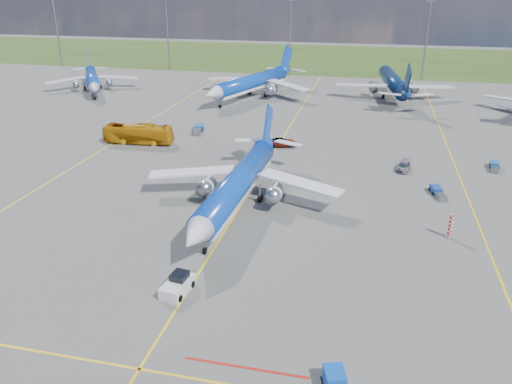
% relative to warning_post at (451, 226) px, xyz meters
% --- Properties ---
extents(ground, '(400.00, 400.00, 0.00)m').
position_rel_warning_post_xyz_m(ground, '(-26.00, -8.00, -1.50)').
color(ground, '#52524F').
rests_on(ground, ground).
extents(grass_strip, '(400.00, 80.00, 0.01)m').
position_rel_warning_post_xyz_m(grass_strip, '(-26.00, 142.00, -1.50)').
color(grass_strip, '#2D4719').
rests_on(grass_strip, ground).
extents(taxiway_lines, '(60.25, 160.00, 0.02)m').
position_rel_warning_post_xyz_m(taxiway_lines, '(-25.83, 19.70, -1.49)').
color(taxiway_lines, yellow).
rests_on(taxiway_lines, ground).
extents(floodlight_masts, '(202.20, 0.50, 22.70)m').
position_rel_warning_post_xyz_m(floodlight_masts, '(-16.00, 102.00, 11.06)').
color(floodlight_masts, slate).
rests_on(floodlight_masts, ground).
extents(warning_post, '(0.50, 0.50, 3.00)m').
position_rel_warning_post_xyz_m(warning_post, '(0.00, 0.00, 0.00)').
color(warning_post, red).
rests_on(warning_post, ground).
extents(bg_jet_nw, '(40.67, 43.29, 9.06)m').
position_rel_warning_post_xyz_m(bg_jet_nw, '(-83.67, 66.35, -1.50)').
color(bg_jet_nw, '#0C3CAD').
rests_on(bg_jet_nw, ground).
extents(bg_jet_nnw, '(43.69, 49.87, 10.95)m').
position_rel_warning_post_xyz_m(bg_jet_nnw, '(-39.94, 68.07, -1.50)').
color(bg_jet_nnw, '#0C3CAD').
rests_on(bg_jet_nnw, ground).
extents(bg_jet_n, '(36.22, 44.63, 10.73)m').
position_rel_warning_post_xyz_m(bg_jet_n, '(-5.03, 77.22, -1.50)').
color(bg_jet_n, '#081D44').
rests_on(bg_jet_n, ground).
extents(main_airliner, '(30.15, 38.83, 9.91)m').
position_rel_warning_post_xyz_m(main_airliner, '(-26.18, 2.59, -1.50)').
color(main_airliner, '#0C3CAD').
rests_on(main_airliner, ground).
extents(pushback_tug, '(2.49, 5.46, 1.82)m').
position_rel_warning_post_xyz_m(pushback_tug, '(-26.88, -17.44, -0.77)').
color(pushback_tug, silver).
rests_on(pushback_tug, ground).
extents(uld_container, '(1.94, 2.19, 1.48)m').
position_rel_warning_post_xyz_m(uld_container, '(-11.15, -26.43, -0.76)').
color(uld_container, '#0D45B9').
rests_on(uld_container, ground).
extents(apron_bus, '(12.83, 3.78, 3.53)m').
position_rel_warning_post_xyz_m(apron_bus, '(-51.19, 25.61, 0.26)').
color(apron_bus, '#C27D0B').
rests_on(apron_bus, ground).
extents(service_car_a, '(3.49, 4.16, 1.34)m').
position_rel_warning_post_xyz_m(service_car_a, '(-53.08, 26.22, -0.83)').
color(service_car_a, '#999999').
rests_on(service_car_a, ground).
extents(service_car_b, '(5.91, 3.82, 1.52)m').
position_rel_warning_post_xyz_m(service_car_b, '(-25.25, 29.71, -0.74)').
color(service_car_b, '#999999').
rests_on(service_car_b, ground).
extents(service_car_c, '(2.55, 4.63, 1.27)m').
position_rel_warning_post_xyz_m(service_car_c, '(-4.30, 21.92, -0.86)').
color(service_car_c, '#999999').
rests_on(service_car_c, ground).
extents(baggage_tug_w, '(2.05, 4.43, 0.96)m').
position_rel_warning_post_xyz_m(baggage_tug_w, '(-0.04, 12.74, -1.05)').
color(baggage_tug_w, navy).
rests_on(baggage_tug_w, ground).
extents(baggage_tug_c, '(2.51, 5.49, 1.19)m').
position_rel_warning_post_xyz_m(baggage_tug_c, '(-43.08, 35.20, -0.94)').
color(baggage_tug_c, '#185695').
rests_on(baggage_tug_c, ground).
extents(baggage_tug_e, '(1.85, 4.47, 0.97)m').
position_rel_warning_post_xyz_m(baggage_tug_e, '(9.85, 25.62, -1.04)').
color(baggage_tug_e, '#19589B').
rests_on(baggage_tug_e, ground).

